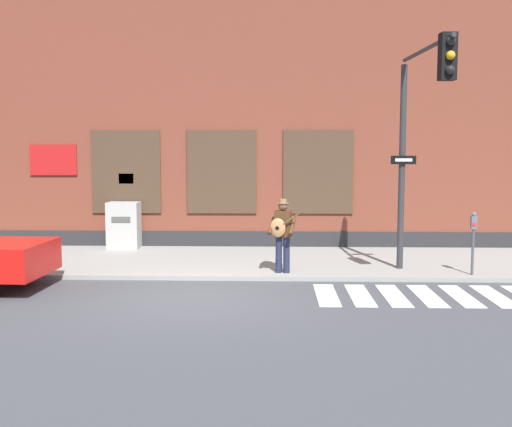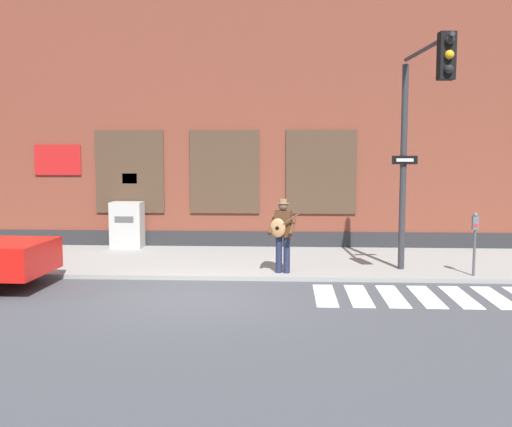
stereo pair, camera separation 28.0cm
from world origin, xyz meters
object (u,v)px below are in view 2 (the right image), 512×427
object	(u,v)px
traffic_light	(420,119)
utility_box	(127,225)
busker	(282,231)
parking_meter	(475,234)

from	to	relation	value
traffic_light	utility_box	bearing A→B (deg)	151.72
busker	utility_box	size ratio (longest dim) A/B	1.27
busker	parking_meter	distance (m)	4.33
parking_meter	utility_box	size ratio (longest dim) A/B	1.07
traffic_light	utility_box	size ratio (longest dim) A/B	3.71
traffic_light	parking_meter	size ratio (longest dim) A/B	3.49
busker	utility_box	bearing A→B (deg)	142.42
busker	traffic_light	size ratio (longest dim) A/B	0.34
busker	parking_meter	xyz separation A→B (m)	(4.33, -0.08, -0.03)
parking_meter	utility_box	bearing A→B (deg)	157.98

